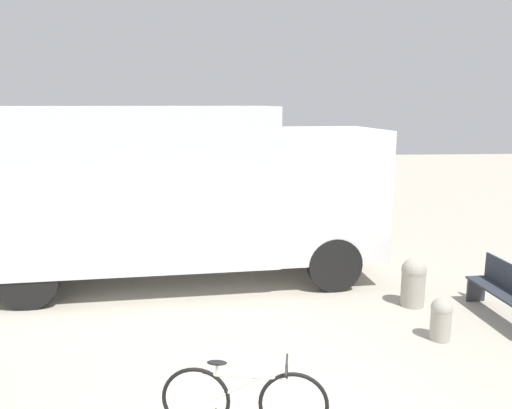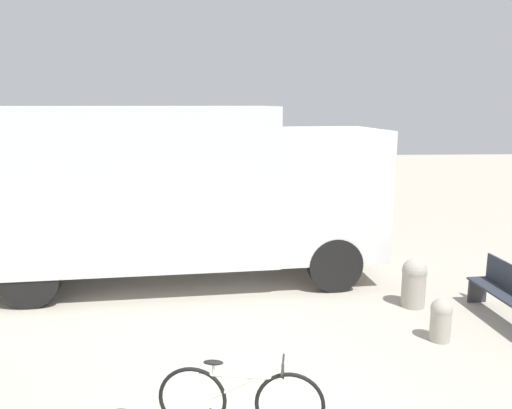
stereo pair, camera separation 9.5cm
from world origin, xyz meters
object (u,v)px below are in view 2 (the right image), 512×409
(bollard_near_bench, at_px, (441,318))
(bollard_far_bench, at_px, (414,281))
(park_bench, at_px, (511,293))
(bicycle_middle, at_px, (240,400))
(delivery_truck, at_px, (173,188))

(bollard_near_bench, relative_size, bollard_far_bench, 0.76)
(park_bench, distance_m, bollard_near_bench, 1.55)
(bicycle_middle, relative_size, bollard_far_bench, 2.06)
(bicycle_middle, bearing_deg, bollard_far_bench, 55.63)
(bicycle_middle, distance_m, bollard_near_bench, 3.69)
(bollard_far_bench, bearing_deg, park_bench, -28.20)
(park_bench, xyz_separation_m, bollard_far_bench, (-1.36, 0.73, -0.03))
(bicycle_middle, height_order, bollard_near_bench, bicycle_middle)
(bollard_near_bench, bearing_deg, delivery_truck, 146.42)
(park_bench, bearing_deg, delivery_truck, 65.11)
(bicycle_middle, bearing_deg, park_bench, 39.11)
(delivery_truck, relative_size, bollard_far_bench, 9.32)
(delivery_truck, xyz_separation_m, bollard_near_bench, (4.29, -2.85, -1.57))
(delivery_truck, height_order, bollard_far_bench, delivery_truck)
(park_bench, relative_size, bollard_far_bench, 2.05)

